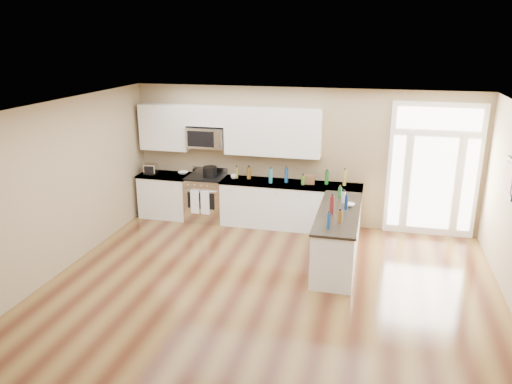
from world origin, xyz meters
TOP-DOWN VIEW (x-y plane):
  - ground at (0.00, 0.00)m, footprint 8.00×8.00m
  - room_shell at (0.00, 0.00)m, footprint 8.00×8.00m
  - back_cabinet_left at (-2.87, 3.69)m, footprint 1.10×0.66m
  - back_cabinet_right at (-0.16, 3.69)m, footprint 2.85×0.66m
  - peninsula_cabinet at (0.93, 2.24)m, footprint 0.69×2.32m
  - upper_cabinet_left at (-2.88, 3.83)m, footprint 1.04×0.33m
  - upper_cabinet_right at (-0.57, 3.83)m, footprint 1.94×0.33m
  - upper_cabinet_short at (-1.95, 3.83)m, footprint 0.82×0.33m
  - microwave at (-1.95, 3.80)m, footprint 0.78×0.41m
  - entry_door at (2.55, 3.95)m, footprint 1.70×0.10m
  - wall_art_near at (3.47, 2.20)m, footprint 0.05×0.58m
  - kitchen_range at (-1.96, 3.69)m, footprint 0.79×0.70m
  - stockpot at (-1.87, 3.72)m, footprint 0.34×0.34m
  - toaster_oven at (-3.16, 3.62)m, footprint 0.27×0.21m
  - cardboard_box at (0.21, 3.73)m, footprint 0.23×0.18m
  - bowl_left at (-2.50, 3.80)m, footprint 0.24×0.24m
  - bowl_peninsula at (1.09, 2.52)m, footprint 0.23×0.23m
  - cup_counter at (-1.35, 3.71)m, footprint 0.14×0.14m
  - counter_bottles at (0.24, 3.09)m, footprint 2.39×2.46m

SIDE VIEW (x-z plane):
  - ground at x=0.00m, z-range 0.00..0.00m
  - peninsula_cabinet at x=0.93m, z-range -0.04..0.90m
  - back_cabinet_right at x=-0.16m, z-range -0.03..0.91m
  - back_cabinet_left at x=-2.87m, z-range -0.03..0.91m
  - kitchen_range at x=-1.96m, z-range -0.06..1.02m
  - bowl_left at x=-2.50m, z-range 0.94..0.99m
  - bowl_peninsula at x=1.09m, z-range 0.94..0.99m
  - cup_counter at x=-1.35m, z-range 0.94..1.03m
  - cardboard_box at x=0.21m, z-range 0.94..1.12m
  - toaster_oven at x=-3.16m, z-range 0.94..1.17m
  - stockpot at x=-1.87m, z-range 0.95..1.18m
  - counter_bottles at x=0.24m, z-range 0.91..1.23m
  - entry_door at x=2.55m, z-range 0.00..2.60m
  - wall_art_near at x=3.47m, z-range 1.41..1.99m
  - room_shell at x=0.00m, z-range -2.29..5.71m
  - microwave at x=-1.95m, z-range 1.55..1.97m
  - upper_cabinet_left at x=-2.88m, z-range 1.45..2.40m
  - upper_cabinet_right at x=-0.57m, z-range 1.45..2.40m
  - upper_cabinet_short at x=-1.95m, z-range 2.00..2.40m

